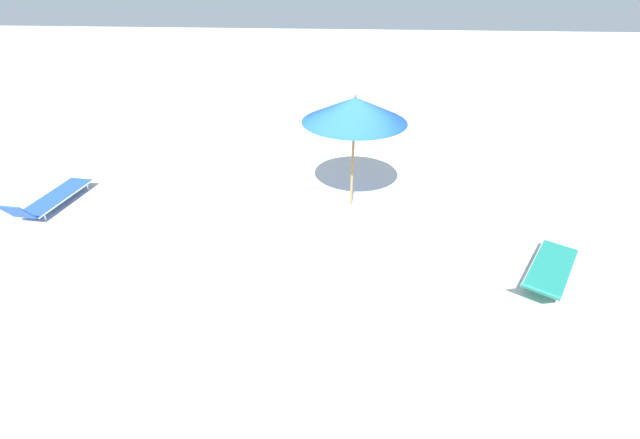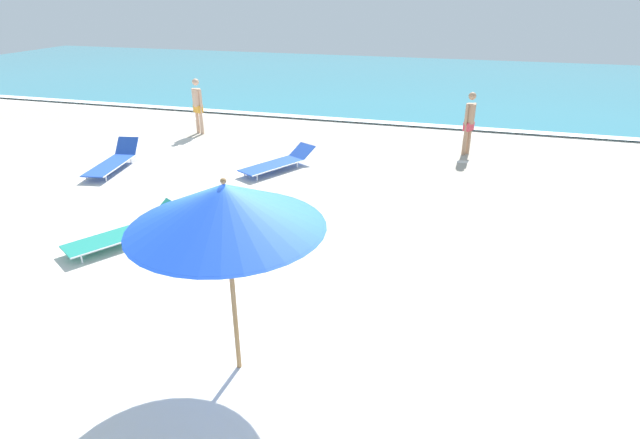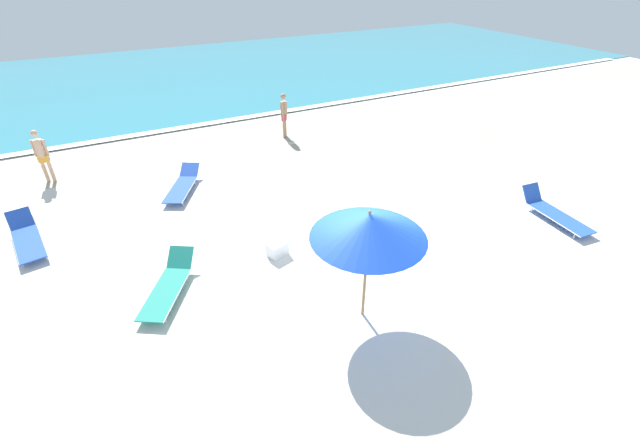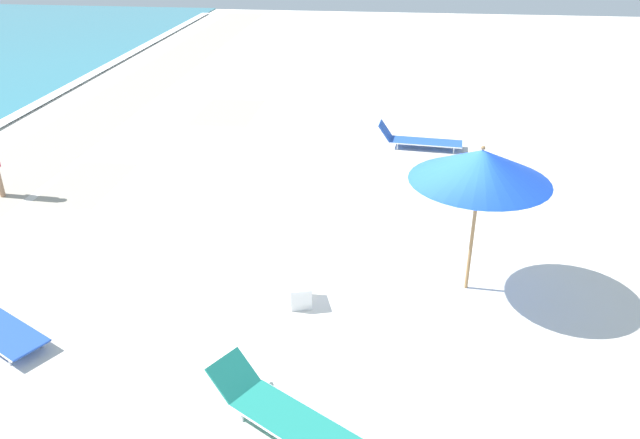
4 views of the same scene
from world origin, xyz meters
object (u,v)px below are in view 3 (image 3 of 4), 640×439
beach_umbrella (369,226)px  sun_lounger_beside_umbrella (168,285)px  cooler_box (277,249)px  sun_lounger_near_water_left (27,238)px  sun_lounger_near_water_right (554,212)px  beachgoer_wading_adult (42,153)px  sun_lounger_under_umbrella (182,185)px  beachgoer_shoreline_child (284,113)px

beach_umbrella → sun_lounger_beside_umbrella: bearing=143.7°
cooler_box → sun_lounger_near_water_left: bearing=-48.2°
sun_lounger_near_water_right → beachgoer_wading_adult: 15.69m
sun_lounger_under_umbrella → sun_lounger_near_water_left: (-4.20, -1.14, 0.01)m
beach_umbrella → beachgoer_shoreline_child: bearing=75.6°
beach_umbrella → beachgoer_wading_adult: 11.58m
beach_umbrella → sun_lounger_under_umbrella: size_ratio=1.14×
cooler_box → sun_lounger_under_umbrella: bearing=-90.2°
beach_umbrella → sun_lounger_under_umbrella: beach_umbrella is taller
sun_lounger_near_water_left → sun_lounger_near_water_right: 14.21m
sun_lounger_near_water_right → sun_lounger_beside_umbrella: bearing=175.2°
sun_lounger_under_umbrella → beachgoer_wading_adult: size_ratio=1.27×
sun_lounger_beside_umbrella → sun_lounger_near_water_left: bearing=160.8°
sun_lounger_under_umbrella → beachgoer_shoreline_child: size_ratio=1.27×
beach_umbrella → sun_lounger_near_water_right: size_ratio=1.13×
beach_umbrella → beachgoer_shoreline_child: (2.56, 9.99, -1.21)m
beachgoer_shoreline_child → cooler_box: 8.03m
sun_lounger_near_water_right → beachgoer_shoreline_child: (-4.24, 9.29, 0.78)m
sun_lounger_near_water_right → cooler_box: 7.86m
sun_lounger_beside_umbrella → beach_umbrella: bearing=-4.6°
sun_lounger_near_water_right → cooler_box: sun_lounger_near_water_right is taller
beachgoer_wading_adult → cooler_box: 8.84m
sun_lounger_near_water_right → sun_lounger_under_umbrella: bearing=149.3°
beach_umbrella → beachgoer_wading_adult: beach_umbrella is taller
beachgoer_shoreline_child → sun_lounger_under_umbrella: bearing=-27.6°
sun_lounger_near_water_right → beachgoer_wading_adult: (-12.67, 9.22, 0.78)m
beach_umbrella → sun_lounger_beside_umbrella: 4.75m
sun_lounger_under_umbrella → beachgoer_wading_adult: beachgoer_wading_adult is taller
sun_lounger_beside_umbrella → beachgoer_shoreline_child: beachgoer_shoreline_child is taller
sun_lounger_near_water_right → beachgoer_wading_adult: beachgoer_wading_adult is taller
sun_lounger_under_umbrella → sun_lounger_near_water_left: sun_lounger_near_water_left is taller
beach_umbrella → sun_lounger_near_water_left: size_ratio=1.14×
sun_lounger_near_water_left → sun_lounger_under_umbrella: bearing=5.4°
sun_lounger_near_water_left → sun_lounger_near_water_right: (13.15, -5.39, 0.00)m
sun_lounger_beside_umbrella → cooler_box: 2.69m
sun_lounger_near_water_left → cooler_box: (5.56, -3.35, -0.03)m
beach_umbrella → sun_lounger_beside_umbrella: beach_umbrella is taller
sun_lounger_under_umbrella → beachgoer_shoreline_child: (4.71, 2.76, 0.80)m
beach_umbrella → sun_lounger_near_water_left: 9.02m
sun_lounger_beside_umbrella → cooler_box: (2.68, 0.19, -0.03)m
beachgoer_shoreline_child → beach_umbrella: bearing=17.6°
sun_lounger_beside_umbrella → beachgoer_wading_adult: (-2.40, 7.37, 0.79)m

